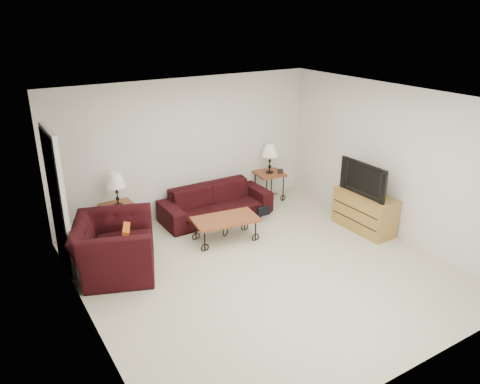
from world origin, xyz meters
name	(u,v)px	position (x,y,z in m)	size (l,w,h in m)	color
ground	(265,270)	(0.00, 0.00, 0.00)	(5.00, 5.00, 0.00)	#B9B39E
wall_back	(188,148)	(0.00, 2.50, 1.25)	(5.00, 0.02, 2.50)	silver
wall_front	(416,272)	(0.00, -2.50, 1.25)	(5.00, 0.02, 2.50)	silver
wall_left	(83,234)	(-2.50, 0.00, 1.25)	(0.02, 5.00, 2.50)	silver
wall_right	(392,162)	(2.50, 0.00, 1.25)	(0.02, 5.00, 2.50)	silver
ceiling	(269,100)	(0.00, 0.00, 2.50)	(5.00, 5.00, 0.00)	white
doorway	(57,203)	(-2.47, 1.65, 1.02)	(0.08, 0.94, 2.04)	black
sofa	(216,202)	(0.29, 2.02, 0.30)	(2.03, 0.79, 0.59)	black
side_table_left	(120,221)	(-1.44, 2.20, 0.28)	(0.51, 0.51, 0.56)	brown
side_table_right	(269,186)	(1.61, 2.20, 0.29)	(0.53, 0.53, 0.58)	brown
lamp_left	(117,189)	(-1.44, 2.20, 0.84)	(0.32, 0.32, 0.56)	black
lamp_right	(270,159)	(1.61, 2.20, 0.87)	(0.33, 0.33, 0.58)	black
photo_frame_left	(112,208)	(-1.59, 2.05, 0.61)	(0.11, 0.01, 0.09)	black
photo_frame_right	(280,171)	(1.76, 2.05, 0.62)	(0.12, 0.02, 0.10)	black
coffee_table	(226,229)	(-0.01, 1.13, 0.20)	(1.06, 0.57, 0.40)	brown
armchair	(114,247)	(-1.88, 1.10, 0.40)	(1.24, 1.09, 0.81)	black
throw_pillow	(125,239)	(-1.72, 1.05, 0.52)	(0.37, 0.10, 0.37)	#C35519
tv_stand	(364,212)	(2.23, 0.23, 0.33)	(0.46, 1.10, 0.66)	#A57C3D
television	(367,178)	(2.21, 0.23, 0.95)	(0.99, 0.13, 0.57)	black
backpack	(260,206)	(0.94, 1.54, 0.24)	(0.38, 0.29, 0.49)	black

